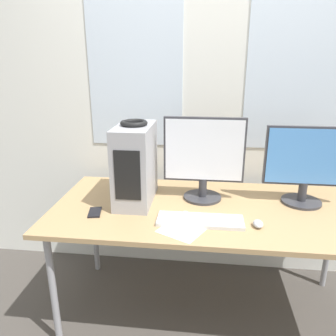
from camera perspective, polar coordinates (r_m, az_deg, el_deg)
The scene contains 10 objects.
wall_back at distance 2.39m, azimuth 7.84°, elevation 12.23°, with size 8.00×0.07×2.70m.
desk at distance 2.02m, azimuth 7.25°, elevation -8.07°, with size 1.89×0.88×0.76m.
pc_tower at distance 2.00m, azimuth -5.72°, elevation 0.65°, with size 0.21×0.41×0.48m.
headphones at distance 1.94m, azimuth -5.96°, elevation 7.81°, with size 0.16×0.16×0.03m.
monitor_main at distance 2.02m, azimuth 6.26°, elevation 1.85°, with size 0.50×0.24×0.52m.
monitor_right_near at distance 2.12m, azimuth 22.95°, elevation 0.62°, with size 0.50×0.24×0.48m.
keyboard at distance 1.82m, azimuth 5.62°, elevation -9.05°, with size 0.47×0.16×0.02m.
mouse at distance 1.83m, azimuth 15.41°, elevation -9.35°, with size 0.05×0.08×0.03m.
cell_phone at distance 1.96m, azimuth -12.62°, elevation -7.53°, with size 0.09×0.14×0.01m.
paper_sheet_left at distance 1.78m, azimuth 3.30°, elevation -10.03°, with size 0.32×0.36×0.00m.
Camera 1 is at (-0.04, -1.37, 1.61)m, focal length 35.00 mm.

